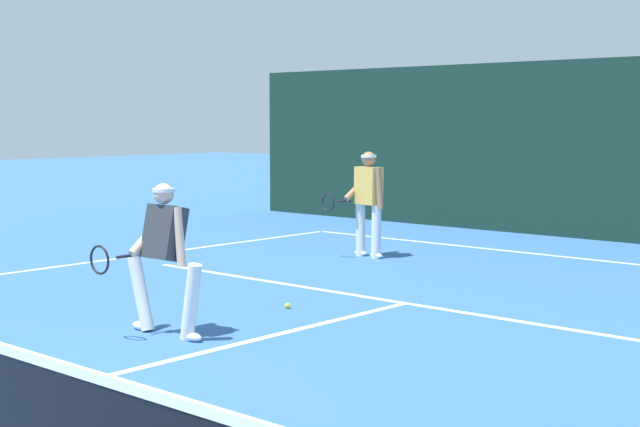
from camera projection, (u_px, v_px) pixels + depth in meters
court_line_baseline_far at (587, 259)px, 14.68m from camera, size 11.03×0.10×0.01m
court_line_service at (406, 303)px, 11.16m from camera, size 8.99×0.10×0.01m
court_line_centre at (197, 354)px, 8.74m from camera, size 0.10×6.40×0.01m
player_near at (163, 253)px, 9.41m from camera, size 1.07×0.87×1.54m
player_far at (368, 199)px, 14.84m from camera, size 0.85×0.90×1.67m
tennis_ball at (288, 306)px, 10.86m from camera, size 0.07×0.07×0.07m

